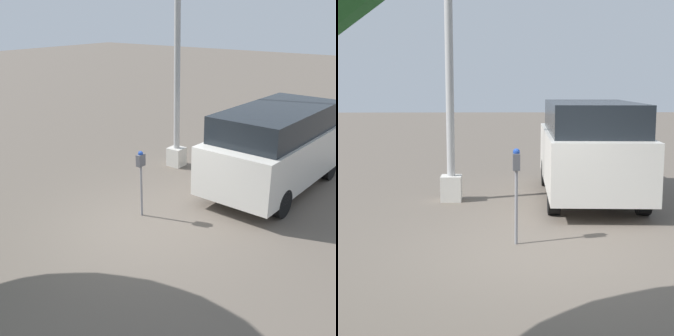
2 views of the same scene
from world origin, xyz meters
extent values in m
plane|color=#60564C|center=(0.00, 0.00, 0.00)|extent=(80.00, 80.00, 0.00)
cylinder|color=gray|center=(0.44, 0.39, 0.59)|extent=(0.05, 0.05, 1.19)
cube|color=#47474C|center=(0.44, 0.39, 1.32)|extent=(0.20, 0.11, 0.26)
sphere|color=navy|center=(0.44, 0.39, 1.47)|extent=(0.11, 0.11, 0.11)
cube|color=beige|center=(3.56, 1.67, 0.28)|extent=(0.44, 0.44, 0.55)
cylinder|color=#9E9E9E|center=(3.56, 1.67, 3.45)|extent=(0.17, 0.17, 5.80)
cube|color=beige|center=(3.74, -1.35, 0.91)|extent=(4.81, 2.18, 1.16)
cube|color=black|center=(3.63, -1.34, 1.81)|extent=(3.86, 1.98, 0.64)
cube|color=orange|center=(6.08, -0.83, 0.48)|extent=(0.09, 0.12, 0.20)
cylinder|color=black|center=(5.25, -0.56, 0.33)|extent=(0.67, 0.27, 0.66)
cylinder|color=black|center=(5.16, -2.28, 0.33)|extent=(0.67, 0.27, 0.66)
cylinder|color=black|center=(2.32, -0.42, 0.33)|extent=(0.67, 0.27, 0.66)
cylinder|color=black|center=(2.24, -2.13, 0.33)|extent=(0.67, 0.27, 0.66)
camera|label=1|loc=(-6.05, -5.18, 4.34)|focal=45.00mm
camera|label=2|loc=(-7.39, 0.71, 2.48)|focal=55.00mm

